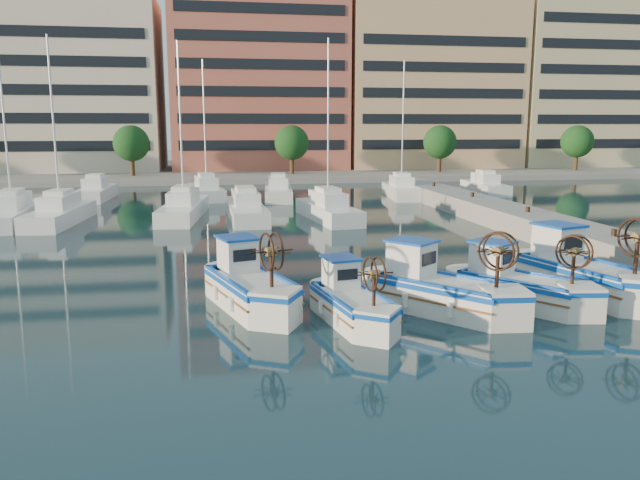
{
  "coord_description": "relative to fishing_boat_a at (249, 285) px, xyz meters",
  "views": [
    {
      "loc": [
        -4.57,
        -19.19,
        6.05
      ],
      "look_at": [
        -0.55,
        5.41,
        1.5
      ],
      "focal_mm": 35.0,
      "sensor_mm": 36.0,
      "label": 1
    }
  ],
  "objects": [
    {
      "name": "yacht_marina",
      "position": [
        0.23,
        26.38,
        -0.27
      ],
      "size": [
        39.82,
        22.77,
        11.5
      ],
      "color": "white",
      "rests_on": "ground"
    },
    {
      "name": "fishing_boat_e",
      "position": [
        11.88,
        -0.47,
        0.07
      ],
      "size": [
        3.32,
        5.2,
        3.15
      ],
      "rotation": [
        0.0,
        0.0,
        0.28
      ],
      "color": "white",
      "rests_on": "ground"
    },
    {
      "name": "fishing_boat_a",
      "position": [
        0.0,
        0.0,
        0.0
      ],
      "size": [
        3.13,
        4.77,
        2.88
      ],
      "rotation": [
        0.0,
        0.0,
        0.31
      ],
      "color": "white",
      "rests_on": "ground"
    },
    {
      "name": "quay",
      "position": [
        16.63,
        6.66,
        -0.19
      ],
      "size": [
        3.0,
        60.0,
        1.2
      ],
      "primitive_type": "cube",
      "color": "gray",
      "rests_on": "ground"
    },
    {
      "name": "fishing_boat_c",
      "position": [
        6.14,
        -1.54,
        0.01
      ],
      "size": [
        4.32,
        4.63,
        2.91
      ],
      "rotation": [
        0.0,
        0.0,
        0.7
      ],
      "color": "white",
      "rests_on": "ground"
    },
    {
      "name": "fishing_boat_b",
      "position": [
        3.07,
        -2.12,
        -0.13
      ],
      "size": [
        2.23,
        3.98,
        2.42
      ],
      "rotation": [
        0.0,
        0.0,
        0.18
      ],
      "color": "white",
      "rests_on": "ground"
    },
    {
      "name": "fishing_boat_d",
      "position": [
        9.04,
        -1.26,
        -0.05
      ],
      "size": [
        3.86,
        4.34,
        2.69
      ],
      "rotation": [
        0.0,
        0.0,
        0.64
      ],
      "color": "white",
      "rests_on": "ground"
    },
    {
      "name": "ground",
      "position": [
        3.63,
        -1.34,
        -0.79
      ],
      "size": [
        300.0,
        300.0,
        0.0
      ],
      "primitive_type": "plane",
      "color": "#1B3846",
      "rests_on": "ground"
    },
    {
      "name": "waterfront",
      "position": [
        12.87,
        63.7,
        10.3
      ],
      "size": [
        180.0,
        40.0,
        25.6
      ],
      "color": "gray",
      "rests_on": "ground"
    }
  ]
}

